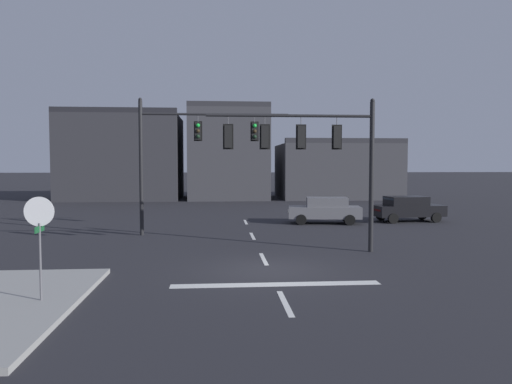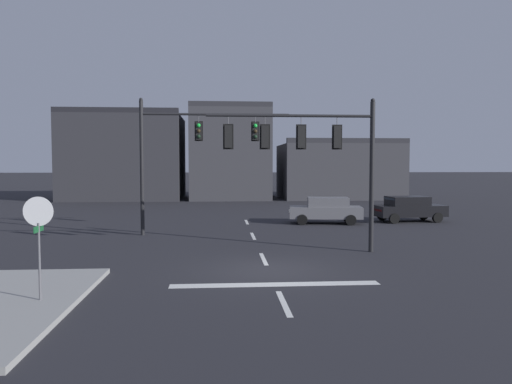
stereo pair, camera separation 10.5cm
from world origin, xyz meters
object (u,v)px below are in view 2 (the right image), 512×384
(signal_mast_far_side, at_px, (185,145))
(car_lot_middle, at_px, (409,208))
(car_lot_nearside, at_px, (326,210))
(stop_sign, at_px, (39,223))
(signal_mast_near_side, at_px, (314,147))

(signal_mast_far_side, distance_m, car_lot_middle, 15.08)
(car_lot_nearside, bearing_deg, car_lot_middle, 6.05)
(stop_sign, bearing_deg, signal_mast_near_side, 39.32)
(car_lot_middle, bearing_deg, signal_mast_near_side, -128.38)
(signal_mast_far_side, height_order, stop_sign, signal_mast_far_side)
(signal_mast_near_side, xyz_separation_m, car_lot_middle, (8.14, 10.28, -3.49))
(signal_mast_near_side, height_order, stop_sign, signal_mast_near_side)
(stop_sign, relative_size, car_lot_nearside, 0.61)
(stop_sign, bearing_deg, car_lot_nearside, 56.17)
(signal_mast_near_side, distance_m, stop_sign, 11.21)
(signal_mast_near_side, relative_size, car_lot_nearside, 1.50)
(stop_sign, bearing_deg, car_lot_middle, 46.01)
(stop_sign, height_order, car_lot_middle, stop_sign)
(car_lot_nearside, relative_size, car_lot_middle, 1.01)
(signal_mast_far_side, distance_m, car_lot_nearside, 10.05)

